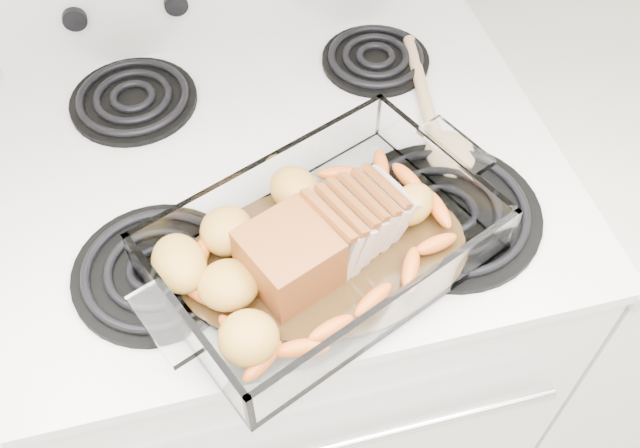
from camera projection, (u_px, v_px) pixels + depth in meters
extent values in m
cube|color=white|center=(291.00, 323.00, 1.38)|extent=(0.76, 0.65, 0.92)
cylinder|color=silver|center=(343.00, 444.00, 0.95)|extent=(0.61, 0.02, 0.02)
cube|color=white|center=(280.00, 160.00, 1.02)|extent=(0.78, 0.67, 0.02)
cylinder|color=black|center=(157.00, 272.00, 0.88)|extent=(0.21, 0.21, 0.01)
cylinder|color=black|center=(446.00, 213.00, 0.94)|extent=(0.25, 0.25, 0.01)
cylinder|color=black|center=(134.00, 101.00, 1.07)|extent=(0.19, 0.19, 0.01)
cylinder|color=black|center=(375.00, 60.00, 1.13)|extent=(0.17, 0.17, 0.01)
cylinder|color=black|center=(75.00, 18.00, 1.06)|extent=(0.04, 0.02, 0.04)
cylinder|color=black|center=(176.00, 3.00, 1.08)|extent=(0.04, 0.02, 0.04)
cube|color=white|center=(600.00, 257.00, 1.49)|extent=(0.55, 0.65, 0.90)
cube|color=white|center=(324.00, 258.00, 0.88)|extent=(0.39, 0.26, 0.01)
cube|color=white|center=(353.00, 329.00, 0.78)|extent=(0.39, 0.01, 0.07)
cube|color=white|center=(300.00, 165.00, 0.93)|extent=(0.39, 0.01, 0.07)
cube|color=white|center=(163.00, 273.00, 0.82)|extent=(0.01, 0.26, 0.07)
cube|color=white|center=(474.00, 209.00, 0.88)|extent=(0.01, 0.26, 0.07)
cylinder|color=#37240F|center=(324.00, 255.00, 0.88)|extent=(0.23, 0.23, 0.00)
cube|color=brown|center=(282.00, 246.00, 0.84)|extent=(0.10, 0.10, 0.08)
cube|color=beige|center=(328.00, 237.00, 0.85)|extent=(0.04, 0.09, 0.07)
cube|color=beige|center=(343.00, 235.00, 0.85)|extent=(0.04, 0.09, 0.07)
cube|color=beige|center=(358.00, 233.00, 0.86)|extent=(0.04, 0.09, 0.07)
cube|color=beige|center=(372.00, 230.00, 0.86)|extent=(0.04, 0.09, 0.06)
cube|color=beige|center=(387.00, 228.00, 0.87)|extent=(0.05, 0.09, 0.06)
cube|color=beige|center=(401.00, 226.00, 0.87)|extent=(0.05, 0.08, 0.06)
ellipsoid|color=#CE661F|center=(208.00, 338.00, 0.80)|extent=(0.06, 0.02, 0.02)
ellipsoid|color=#CE661F|center=(442.00, 287.00, 0.84)|extent=(0.06, 0.02, 0.02)
ellipsoid|color=#CE661F|center=(446.00, 211.00, 0.91)|extent=(0.06, 0.02, 0.02)
ellipsoid|color=#CE661F|center=(183.00, 250.00, 0.87)|extent=(0.06, 0.02, 0.02)
ellipsoid|color=orange|center=(177.00, 219.00, 0.88)|extent=(0.07, 0.06, 0.05)
ellipsoid|color=orange|center=(322.00, 184.00, 0.92)|extent=(0.07, 0.06, 0.05)
ellipsoid|color=orange|center=(435.00, 237.00, 0.87)|extent=(0.07, 0.06, 0.05)
cylinder|color=tan|center=(422.00, 89.00, 1.08)|extent=(0.06, 0.23, 0.02)
ellipsoid|color=tan|center=(451.00, 154.00, 0.99)|extent=(0.06, 0.08, 0.02)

